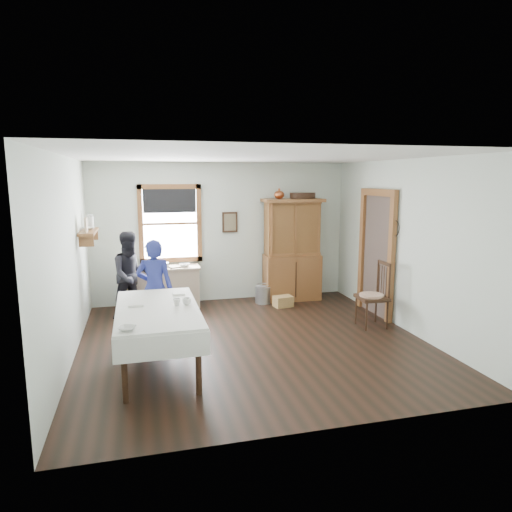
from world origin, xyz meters
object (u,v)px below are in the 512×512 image
at_px(wicker_basket, 283,301).
at_px(figure_dark, 132,278).
at_px(dining_table, 159,338).
at_px(work_counter, 163,287).
at_px(spindle_chair, 372,294).
at_px(woman_blue, 155,292).
at_px(pail, 263,295).
at_px(china_hutch, 292,250).

distance_m(wicker_basket, figure_dark, 2.80).
bearing_deg(dining_table, work_counter, 85.68).
bearing_deg(work_counter, dining_table, -93.40).
height_order(work_counter, dining_table, dining_table).
relative_size(work_counter, spindle_chair, 1.26).
distance_m(woman_blue, figure_dark, 1.12).
bearing_deg(wicker_basket, figure_dark, 179.95).
xyz_separation_m(dining_table, woman_blue, (0.01, 1.22, 0.30)).
height_order(pail, woman_blue, woman_blue).
relative_size(work_counter, dining_table, 0.68).
relative_size(pail, woman_blue, 0.23).
height_order(dining_table, spindle_chair, spindle_chair).
xyz_separation_m(wicker_basket, woman_blue, (-2.39, -1.06, 0.60)).
bearing_deg(dining_table, woman_blue, 89.62).
distance_m(china_hutch, dining_table, 3.93).
xyz_separation_m(woman_blue, figure_dark, (-0.35, 1.06, 0.00)).
xyz_separation_m(wicker_basket, figure_dark, (-2.74, 0.00, 0.60)).
xyz_separation_m(work_counter, spindle_chair, (3.23, -1.98, 0.15)).
distance_m(dining_table, figure_dark, 2.32).
xyz_separation_m(china_hutch, woman_blue, (-2.73, -1.54, -0.31)).
height_order(woman_blue, figure_dark, figure_dark).
distance_m(spindle_chair, woman_blue, 3.46).
distance_m(china_hutch, figure_dark, 3.13).
relative_size(spindle_chair, wicker_basket, 3.14).
bearing_deg(spindle_chair, woman_blue, 176.11).
distance_m(dining_table, wicker_basket, 3.32).
bearing_deg(spindle_chair, figure_dark, 161.70).
bearing_deg(pail, work_counter, 174.81).
xyz_separation_m(work_counter, woman_blue, (-0.20, -1.57, 0.31)).
bearing_deg(dining_table, pail, 51.31).
relative_size(china_hutch, pail, 6.19).
distance_m(china_hutch, wicker_basket, 1.08).
xyz_separation_m(spindle_chair, figure_dark, (-3.78, 1.47, 0.16)).
relative_size(wicker_basket, woman_blue, 0.25).
xyz_separation_m(spindle_chair, pail, (-1.34, 1.81, -0.38)).
height_order(work_counter, wicker_basket, work_counter).
relative_size(work_counter, woman_blue, 0.97).
relative_size(work_counter, figure_dark, 0.97).
height_order(work_counter, spindle_chair, spindle_chair).
height_order(wicker_basket, figure_dark, figure_dark).
bearing_deg(china_hutch, woman_blue, -148.57).
relative_size(dining_table, figure_dark, 1.42).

